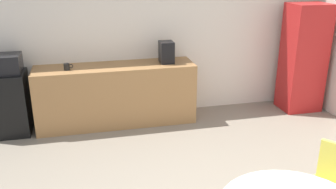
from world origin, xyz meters
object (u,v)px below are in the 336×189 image
at_px(mini_fridge, 9,104).
at_px(locker_cabinet, 303,58).
at_px(microwave, 2,64).
at_px(chair_yellow, 335,180).
at_px(coffee_maker, 166,52).
at_px(mug_white, 67,67).

xyz_separation_m(mini_fridge, locker_cabinet, (4.52, -0.10, 0.42)).
bearing_deg(microwave, chair_yellow, -42.11).
distance_m(chair_yellow, coffee_maker, 3.03).
distance_m(mini_fridge, microwave, 0.57).
relative_size(locker_cabinet, chair_yellow, 2.08).
height_order(mini_fridge, chair_yellow, mini_fridge).
bearing_deg(microwave, mug_white, -4.95).
bearing_deg(locker_cabinet, mini_fridge, 178.73).
xyz_separation_m(microwave, coffee_maker, (2.28, 0.00, 0.04)).
bearing_deg(locker_cabinet, microwave, 178.73).
bearing_deg(coffee_maker, chair_yellow, -73.08).
bearing_deg(locker_cabinet, chair_yellow, -116.53).
height_order(microwave, chair_yellow, microwave).
relative_size(mini_fridge, microwave, 1.85).
bearing_deg(microwave, mini_fridge, 0.00).
height_order(locker_cabinet, mug_white, locker_cabinet).
bearing_deg(mini_fridge, microwave, 0.00).
bearing_deg(chair_yellow, microwave, 137.89).
height_order(microwave, mug_white, microwave).
distance_m(mini_fridge, coffee_maker, 2.37).
bearing_deg(coffee_maker, mini_fridge, 180.00).
bearing_deg(mini_fridge, locker_cabinet, -1.27).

